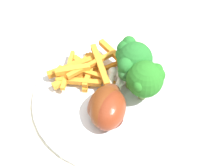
% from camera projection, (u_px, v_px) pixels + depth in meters
% --- Properties ---
extents(dining_table, '(1.17, 0.90, 0.76)m').
position_uv_depth(dining_table, '(112.00, 122.00, 0.54)').
color(dining_table, silver).
rests_on(dining_table, ground_plane).
extents(dinner_plate, '(0.29, 0.29, 0.01)m').
position_uv_depth(dinner_plate, '(112.00, 93.00, 0.46)').
color(dinner_plate, silver).
rests_on(dinner_plate, dining_table).
extents(broccoli_floret_front, '(0.06, 0.07, 0.08)m').
position_uv_depth(broccoli_floret_front, '(146.00, 78.00, 0.41)').
color(broccoli_floret_front, '#7BA257').
rests_on(broccoli_floret_front, dinner_plate).
extents(broccoli_floret_middle, '(0.05, 0.05, 0.07)m').
position_uv_depth(broccoli_floret_middle, '(132.00, 70.00, 0.43)').
color(broccoli_floret_middle, '#77B94B').
rests_on(broccoli_floret_middle, dinner_plate).
extents(broccoli_floret_back, '(0.07, 0.07, 0.08)m').
position_uv_depth(broccoli_floret_back, '(132.00, 58.00, 0.43)').
color(broccoli_floret_back, '#8CB259').
rests_on(broccoli_floret_back, dinner_plate).
extents(carrot_fries_pile, '(0.17, 0.12, 0.03)m').
position_uv_depth(carrot_fries_pile, '(87.00, 69.00, 0.47)').
color(carrot_fries_pile, orange).
rests_on(carrot_fries_pile, dinner_plate).
extents(chicken_drumstick_near, '(0.08, 0.13, 0.05)m').
position_uv_depth(chicken_drumstick_near, '(106.00, 104.00, 0.41)').
color(chicken_drumstick_near, '#4F1E0C').
rests_on(chicken_drumstick_near, dinner_plate).
extents(chicken_drumstick_far, '(0.09, 0.12, 0.05)m').
position_uv_depth(chicken_drumstick_far, '(110.00, 108.00, 0.40)').
color(chicken_drumstick_far, '#561B0E').
rests_on(chicken_drumstick_far, dinner_plate).
extents(chicken_drumstick_extra, '(0.11, 0.10, 0.04)m').
position_uv_depth(chicken_drumstick_extra, '(106.00, 99.00, 0.42)').
color(chicken_drumstick_extra, '#4B1F12').
rests_on(chicken_drumstick_extra, dinner_plate).
extents(fork, '(0.18, 0.07, 0.00)m').
position_uv_depth(fork, '(111.00, 6.00, 0.64)').
color(fork, silver).
rests_on(fork, dining_table).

